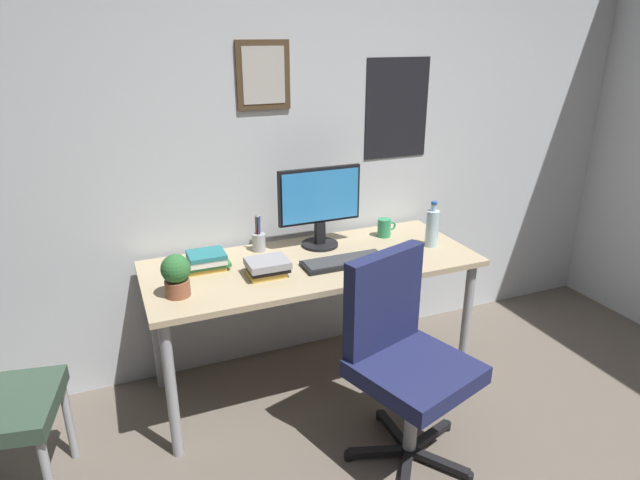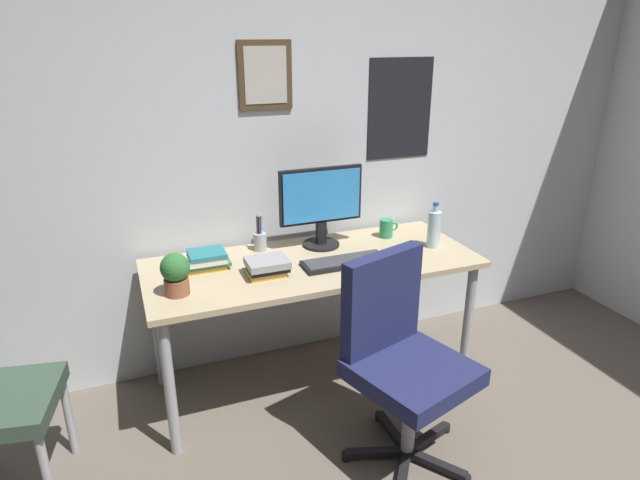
{
  "view_description": "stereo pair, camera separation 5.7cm",
  "coord_description": "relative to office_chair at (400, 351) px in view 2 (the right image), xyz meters",
  "views": [
    {
      "loc": [
        -1.08,
        -0.64,
        1.83
      ],
      "look_at": [
        -0.14,
        1.63,
        0.88
      ],
      "focal_mm": 30.47,
      "sensor_mm": 36.0,
      "label": 1
    },
    {
      "loc": [
        -1.03,
        -0.66,
        1.83
      ],
      "look_at": [
        -0.14,
        1.63,
        0.88
      ],
      "focal_mm": 30.47,
      "sensor_mm": 36.0,
      "label": 2
    }
  ],
  "objects": [
    {
      "name": "water_bottle",
      "position": [
        0.51,
        0.57,
        0.31
      ],
      "size": [
        0.07,
        0.07,
        0.25
      ],
      "color": "silver",
      "rests_on": "desk"
    },
    {
      "name": "wall_back",
      "position": [
        -0.03,
        1.05,
        0.77
      ],
      "size": [
        4.4,
        0.1,
        2.6
      ],
      "color": "silver",
      "rests_on": "ground_plane"
    },
    {
      "name": "keyboard",
      "position": [
        -0.03,
        0.53,
        0.22
      ],
      "size": [
        0.43,
        0.15,
        0.03
      ],
      "color": "black",
      "rests_on": "desk"
    },
    {
      "name": "monitor",
      "position": [
        -0.05,
        0.81,
        0.44
      ],
      "size": [
        0.46,
        0.2,
        0.43
      ],
      "color": "black",
      "rests_on": "desk"
    },
    {
      "name": "book_stack_right",
      "position": [
        -0.69,
        0.73,
        0.25
      ],
      "size": [
        0.22,
        0.16,
        0.09
      ],
      "color": "gold",
      "rests_on": "desk"
    },
    {
      "name": "office_chair",
      "position": [
        0.0,
        0.0,
        0.0
      ],
      "size": [
        0.58,
        0.59,
        0.95
      ],
      "color": "#1E234C",
      "rests_on": "ground_plane"
    },
    {
      "name": "computer_mouse",
      "position": [
        0.27,
        0.52,
        0.22
      ],
      "size": [
        0.06,
        0.11,
        0.04
      ],
      "color": "black",
      "rests_on": "desk"
    },
    {
      "name": "coffee_mug_near",
      "position": [
        0.34,
        0.8,
        0.26
      ],
      "size": [
        0.11,
        0.08,
        0.1
      ],
      "color": "#2D8C59",
      "rests_on": "desk"
    },
    {
      "name": "desk",
      "position": [
        -0.17,
        0.63,
        0.13
      ],
      "size": [
        1.69,
        0.69,
        0.73
      ],
      "color": "tan",
      "rests_on": "ground_plane"
    },
    {
      "name": "potted_plant",
      "position": [
        -0.86,
        0.5,
        0.31
      ],
      "size": [
        0.13,
        0.13,
        0.2
      ],
      "color": "brown",
      "rests_on": "desk"
    },
    {
      "name": "pen_cup",
      "position": [
        -0.38,
        0.87,
        0.26
      ],
      "size": [
        0.07,
        0.07,
        0.2
      ],
      "color": "#9EA0A5",
      "rests_on": "desk"
    },
    {
      "name": "book_stack_left",
      "position": [
        -0.43,
        0.55,
        0.25
      ],
      "size": [
        0.2,
        0.19,
        0.08
      ],
      "color": "gold",
      "rests_on": "desk"
    }
  ]
}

